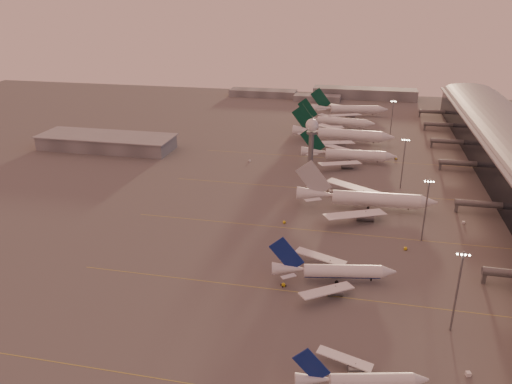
# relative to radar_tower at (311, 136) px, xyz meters

# --- Properties ---
(ground) EXTENTS (700.00, 700.00, 0.00)m
(ground) POSITION_rel_radar_tower_xyz_m (-5.00, -120.00, -20.95)
(ground) COLOR #525050
(ground) RESTS_ON ground
(taxiway_markings) EXTENTS (180.00, 185.25, 0.02)m
(taxiway_markings) POSITION_rel_radar_tower_xyz_m (25.00, -64.00, -20.94)
(taxiway_markings) COLOR gold
(taxiway_markings) RESTS_ON ground
(hangar) EXTENTS (82.00, 27.00, 8.50)m
(hangar) POSITION_rel_radar_tower_xyz_m (-125.00, 20.00, -16.63)
(hangar) COLOR slate
(hangar) RESTS_ON ground
(radar_tower) EXTENTS (6.40, 6.40, 31.10)m
(radar_tower) POSITION_rel_radar_tower_xyz_m (0.00, 0.00, 0.00)
(radar_tower) COLOR slate
(radar_tower) RESTS_ON ground
(mast_a) EXTENTS (3.60, 0.56, 25.00)m
(mast_a) POSITION_rel_radar_tower_xyz_m (53.00, -120.00, -7.21)
(mast_a) COLOR slate
(mast_a) RESTS_ON ground
(mast_b) EXTENTS (3.60, 0.56, 25.00)m
(mast_b) POSITION_rel_radar_tower_xyz_m (50.00, -65.00, -7.21)
(mast_b) COLOR slate
(mast_b) RESTS_ON ground
(mast_c) EXTENTS (3.60, 0.56, 25.00)m
(mast_c) POSITION_rel_radar_tower_xyz_m (45.00, -10.00, -7.21)
(mast_c) COLOR slate
(mast_c) RESTS_ON ground
(mast_d) EXTENTS (3.60, 0.56, 25.00)m
(mast_d) POSITION_rel_radar_tower_xyz_m (43.00, 80.00, -7.21)
(mast_d) COLOR slate
(mast_d) RESTS_ON ground
(distant_horizon) EXTENTS (165.00, 37.50, 9.00)m
(distant_horizon) POSITION_rel_radar_tower_xyz_m (-2.38, 205.14, -17.06)
(distant_horizon) COLOR slate
(distant_horizon) RESTS_ON ground
(narrowbody_near) EXTENTS (32.17, 25.39, 12.75)m
(narrowbody_near) POSITION_rel_radar_tower_xyz_m (28.88, -148.67, -18.37)
(narrowbody_near) COLOR white
(narrowbody_near) RESTS_ON ground
(narrowbody_mid) EXTENTS (41.14, 32.56, 16.19)m
(narrowbody_mid) POSITION_rel_radar_tower_xyz_m (18.98, -101.45, -17.67)
(narrowbody_mid) COLOR white
(narrowbody_mid) RESTS_ON ground
(widebody_white) EXTENTS (60.91, 48.71, 21.41)m
(widebody_white) POSITION_rel_radar_tower_xyz_m (28.83, -39.58, -17.24)
(widebody_white) COLOR white
(widebody_white) RESTS_ON ground
(greentail_a) EXTENTS (53.40, 43.09, 19.39)m
(greentail_a) POSITION_rel_radar_tower_xyz_m (18.74, 24.18, -17.52)
(greentail_a) COLOR white
(greentail_a) RESTS_ON ground
(greentail_b) EXTENTS (64.13, 51.75, 23.29)m
(greentail_b) POSITION_rel_radar_tower_xyz_m (13.57, 62.38, -16.84)
(greentail_b) COLOR white
(greentail_b) RESTS_ON ground
(greentail_c) EXTENTS (54.37, 43.74, 19.76)m
(greentail_c) POSITION_rel_radar_tower_xyz_m (7.08, 99.42, -17.46)
(greentail_c) COLOR white
(greentail_c) RESTS_ON ground
(greentail_d) EXTENTS (58.84, 47.18, 21.47)m
(greentail_d) POSITION_rel_radar_tower_xyz_m (14.81, 137.93, -17.16)
(greentail_d) COLOR white
(greentail_d) RESTS_ON ground
(gsv_catering_a) EXTENTS (6.13, 3.90, 4.65)m
(gsv_catering_a) POSITION_rel_radar_tower_xyz_m (54.92, -138.02, -18.62)
(gsv_catering_a) COLOR white
(gsv_catering_a) RESTS_ON ground
(gsv_tug_mid) EXTENTS (3.40, 3.77, 0.92)m
(gsv_tug_mid) POSITION_rel_radar_tower_xyz_m (3.54, -107.64, -20.47)
(gsv_tug_mid) COLOR yellow
(gsv_tug_mid) RESTS_ON ground
(gsv_truck_b) EXTENTS (5.55, 2.81, 2.14)m
(gsv_truck_b) POSITION_rel_radar_tower_xyz_m (43.99, -73.97, -19.86)
(gsv_truck_b) COLOR yellow
(gsv_truck_b) RESTS_ON ground
(gsv_truck_c) EXTENTS (5.29, 3.86, 2.02)m
(gsv_truck_c) POSITION_rel_radar_tower_xyz_m (-3.35, -60.83, -19.92)
(gsv_truck_c) COLOR yellow
(gsv_truck_c) RESTS_ON ground
(gsv_catering_b) EXTENTS (4.94, 2.63, 3.91)m
(gsv_catering_b) POSITION_rel_radar_tower_xyz_m (68.48, -45.65, -19.00)
(gsv_catering_b) COLOR white
(gsv_catering_b) RESTS_ON ground
(gsv_tug_far) EXTENTS (4.64, 4.38, 1.15)m
(gsv_tug_far) POSITION_rel_radar_tower_xyz_m (12.28, -23.08, -20.36)
(gsv_tug_far) COLOR white
(gsv_tug_far) RESTS_ON ground
(gsv_truck_d) EXTENTS (2.20, 5.43, 2.16)m
(gsv_truck_d) POSITION_rel_radar_tower_xyz_m (-35.32, 14.26, -19.85)
(gsv_truck_d) COLOR white
(gsv_truck_d) RESTS_ON ground
(gsv_tug_hangar) EXTENTS (3.44, 2.27, 0.93)m
(gsv_tug_hangar) POSITION_rel_radar_tower_xyz_m (44.91, 35.28, -20.47)
(gsv_tug_hangar) COLOR yellow
(gsv_tug_hangar) RESTS_ON ground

